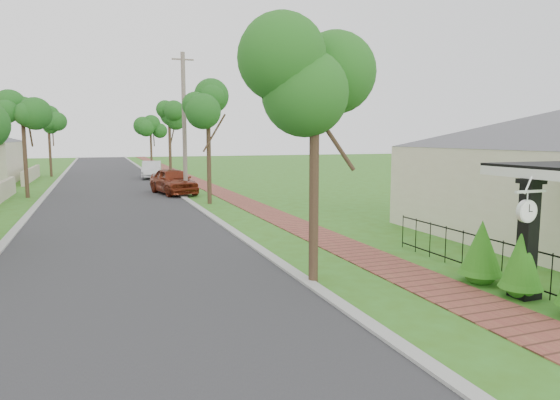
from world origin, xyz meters
TOP-DOWN VIEW (x-y plane):
  - ground at (0.00, 0.00)m, footprint 160.00×160.00m
  - road at (-3.00, 20.00)m, footprint 7.00×120.00m
  - kerb_right at (0.65, 20.00)m, footprint 0.30×120.00m
  - kerb_left at (-6.65, 20.00)m, footprint 0.30×120.00m
  - sidewalk at (3.25, 20.00)m, footprint 1.50×120.00m
  - porch_post at (4.55, -1.00)m, footprint 0.48×0.48m
  - picket_fence at (4.90, -0.00)m, footprint 0.03×8.02m
  - street_trees at (-2.87, 26.84)m, footprint 10.70×37.65m
  - hedge_row at (4.45, -1.06)m, footprint 0.89×3.45m
  - parked_car_red at (0.40, 20.95)m, footprint 2.63×4.77m
  - parked_car_white at (0.40, 33.08)m, footprint 2.01×4.39m
  - near_tree at (0.80, 1.50)m, footprint 2.24×2.24m
  - utility_pole at (0.90, 19.56)m, footprint 1.20×0.24m
  - station_clock at (4.06, -1.40)m, footprint 0.75×0.13m

SIDE VIEW (x-z plane):
  - ground at x=0.00m, z-range 0.00..0.00m
  - road at x=-3.00m, z-range -0.01..0.01m
  - kerb_right at x=0.65m, z-range -0.05..0.05m
  - kerb_left at x=-6.65m, z-range -0.05..0.05m
  - sidewalk at x=3.25m, z-range -0.01..0.01m
  - picket_fence at x=4.90m, z-range 0.03..1.03m
  - parked_car_white at x=0.40m, z-range 0.00..1.40m
  - parked_car_red at x=0.40m, z-range 0.00..1.54m
  - hedge_row at x=4.45m, z-range -0.21..1.85m
  - porch_post at x=4.55m, z-range -0.14..2.38m
  - station_clock at x=4.06m, z-range 1.63..2.27m
  - utility_pole at x=0.90m, z-range 0.06..8.07m
  - street_trees at x=-2.87m, z-range 1.59..7.48m
  - near_tree at x=0.80m, z-range 1.71..7.45m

